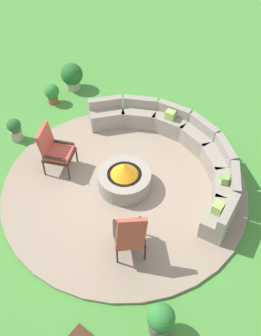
{
  "coord_description": "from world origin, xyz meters",
  "views": [
    {
      "loc": [
        3.41,
        -4.16,
        6.32
      ],
      "look_at": [
        0.0,
        0.2,
        0.45
      ],
      "focal_mm": 42.43,
      "sensor_mm": 36.0,
      "label": 1
    }
  ],
  "objects_px": {
    "lounge_chair_front_left": "(54,149)",
    "potted_plant_2": "(72,76)",
    "curved_stone_bench": "(180,148)",
    "potted_plant_1": "(15,129)",
    "fire_pit": "(124,178)",
    "lounge_chair_front_right": "(130,234)",
    "potted_plant_0": "(52,93)",
    "potted_plant_4": "(161,320)"
  },
  "relations": [
    {
      "from": "curved_stone_bench",
      "to": "potted_plant_4",
      "type": "xyz_separation_m",
      "value": [
        1.85,
        -3.38,
        0.03
      ]
    },
    {
      "from": "lounge_chair_front_right",
      "to": "potted_plant_0",
      "type": "bearing_deg",
      "value": 106.18
    },
    {
      "from": "lounge_chair_front_right",
      "to": "potted_plant_4",
      "type": "bearing_deg",
      "value": -78.71
    },
    {
      "from": "potted_plant_0",
      "to": "lounge_chair_front_right",
      "type": "bearing_deg",
      "value": -28.09
    },
    {
      "from": "fire_pit",
      "to": "potted_plant_4",
      "type": "xyz_separation_m",
      "value": [
        2.26,
        -1.95,
        0.05
      ]
    },
    {
      "from": "potted_plant_0",
      "to": "potted_plant_4",
      "type": "xyz_separation_m",
      "value": [
        5.54,
        -3.1,
        0.07
      ]
    },
    {
      "from": "curved_stone_bench",
      "to": "potted_plant_4",
      "type": "distance_m",
      "value": 3.85
    },
    {
      "from": "fire_pit",
      "to": "potted_plant_0",
      "type": "height_order",
      "value": "fire_pit"
    },
    {
      "from": "curved_stone_bench",
      "to": "lounge_chair_front_left",
      "type": "distance_m",
      "value": 2.7
    },
    {
      "from": "potted_plant_4",
      "to": "lounge_chair_front_left",
      "type": "bearing_deg",
      "value": 158.46
    },
    {
      "from": "lounge_chair_front_right",
      "to": "potted_plant_4",
      "type": "xyz_separation_m",
      "value": [
        1.21,
        -0.79,
        -0.27
      ]
    },
    {
      "from": "potted_plant_0",
      "to": "fire_pit",
      "type": "bearing_deg",
      "value": -19.29
    },
    {
      "from": "lounge_chair_front_right",
      "to": "lounge_chair_front_left",
      "type": "bearing_deg",
      "value": 118.99
    },
    {
      "from": "potted_plant_2",
      "to": "fire_pit",
      "type": "bearing_deg",
      "value": -30.2
    },
    {
      "from": "fire_pit",
      "to": "lounge_chair_front_right",
      "type": "bearing_deg",
      "value": -47.92
    },
    {
      "from": "curved_stone_bench",
      "to": "potted_plant_1",
      "type": "relative_size",
      "value": 7.42
    },
    {
      "from": "potted_plant_1",
      "to": "potted_plant_4",
      "type": "height_order",
      "value": "potted_plant_4"
    },
    {
      "from": "lounge_chair_front_right",
      "to": "potted_plant_1",
      "type": "height_order",
      "value": "lounge_chair_front_right"
    },
    {
      "from": "fire_pit",
      "to": "potted_plant_0",
      "type": "xyz_separation_m",
      "value": [
        -3.28,
        1.15,
        -0.02
      ]
    },
    {
      "from": "curved_stone_bench",
      "to": "lounge_chair_front_right",
      "type": "xyz_separation_m",
      "value": [
        0.64,
        -2.59,
        0.3
      ]
    },
    {
      "from": "lounge_chair_front_left",
      "to": "lounge_chair_front_right",
      "type": "height_order",
      "value": "lounge_chair_front_right"
    },
    {
      "from": "curved_stone_bench",
      "to": "lounge_chair_front_left",
      "type": "bearing_deg",
      "value": -134.95
    },
    {
      "from": "curved_stone_bench",
      "to": "potted_plant_1",
      "type": "distance_m",
      "value": 3.8
    },
    {
      "from": "lounge_chair_front_right",
      "to": "potted_plant_0",
      "type": "height_order",
      "value": "lounge_chair_front_right"
    },
    {
      "from": "fire_pit",
      "to": "potted_plant_2",
      "type": "distance_m",
      "value": 3.84
    },
    {
      "from": "lounge_chair_front_left",
      "to": "potted_plant_2",
      "type": "xyz_separation_m",
      "value": [
        -1.83,
        2.4,
        -0.23
      ]
    },
    {
      "from": "potted_plant_2",
      "to": "potted_plant_0",
      "type": "bearing_deg",
      "value": -87.1
    },
    {
      "from": "potted_plant_1",
      "to": "potted_plant_0",
      "type": "bearing_deg",
      "value": 102.58
    },
    {
      "from": "lounge_chair_front_left",
      "to": "potted_plant_4",
      "type": "relative_size",
      "value": 1.6
    },
    {
      "from": "lounge_chair_front_left",
      "to": "lounge_chair_front_right",
      "type": "bearing_deg",
      "value": 49.91
    },
    {
      "from": "fire_pit",
      "to": "lounge_chair_front_right",
      "type": "relative_size",
      "value": 0.93
    },
    {
      "from": "potted_plant_1",
      "to": "potted_plant_4",
      "type": "xyz_separation_m",
      "value": [
        5.2,
        -1.59,
        0.05
      ]
    },
    {
      "from": "lounge_chair_front_right",
      "to": "potted_plant_4",
      "type": "relative_size",
      "value": 1.72
    },
    {
      "from": "potted_plant_4",
      "to": "potted_plant_0",
      "type": "bearing_deg",
      "value": 150.8
    },
    {
      "from": "lounge_chair_front_left",
      "to": "potted_plant_0",
      "type": "distance_m",
      "value": 2.43
    },
    {
      "from": "potted_plant_2",
      "to": "potted_plant_4",
      "type": "height_order",
      "value": "potted_plant_2"
    },
    {
      "from": "fire_pit",
      "to": "lounge_chair_front_right",
      "type": "distance_m",
      "value": 1.6
    },
    {
      "from": "fire_pit",
      "to": "lounge_chair_front_left",
      "type": "bearing_deg",
      "value": -162.46
    },
    {
      "from": "potted_plant_2",
      "to": "potted_plant_1",
      "type": "bearing_deg",
      "value": -80.67
    },
    {
      "from": "fire_pit",
      "to": "potted_plant_0",
      "type": "bearing_deg",
      "value": 160.71
    },
    {
      "from": "potted_plant_0",
      "to": "potted_plant_1",
      "type": "distance_m",
      "value": 1.55
    },
    {
      "from": "lounge_chair_front_left",
      "to": "potted_plant_1",
      "type": "relative_size",
      "value": 1.89
    }
  ]
}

